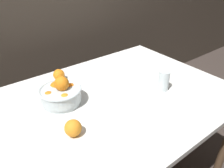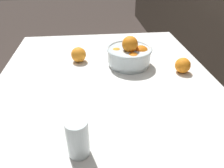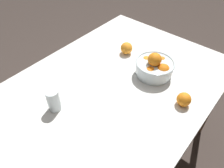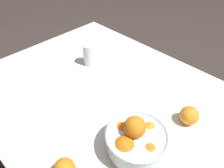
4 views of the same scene
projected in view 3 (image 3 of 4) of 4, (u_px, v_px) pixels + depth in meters
The scene contains 6 objects.
ground_plane at pixel (112, 153), 1.76m from camera, with size 12.00×12.00×0.00m, color #3D332D.
dining_table at pixel (112, 94), 1.28m from camera, with size 1.43×1.00×0.76m.
fruit_bowl at pixel (155, 67), 1.26m from camera, with size 0.23×0.23×0.16m.
juice_glass at pixel (54, 101), 1.08m from camera, with size 0.06×0.06×0.12m.
orange_loose_near_bowl at pixel (126, 48), 1.43m from camera, with size 0.08×0.08×0.08m, color orange.
orange_loose_front at pixel (184, 99), 1.11m from camera, with size 0.07×0.07×0.07m, color orange.
Camera 3 is at (0.67, 0.57, 1.62)m, focal length 35.00 mm.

